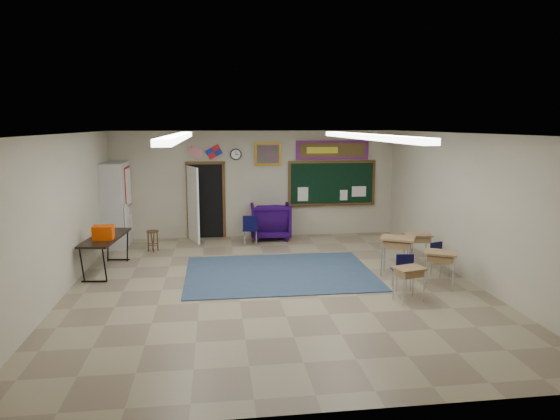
{
  "coord_description": "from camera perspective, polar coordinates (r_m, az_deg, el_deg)",
  "views": [
    {
      "loc": [
        -1.13,
        -9.5,
        3.18
      ],
      "look_at": [
        0.3,
        1.5,
        1.27
      ],
      "focal_mm": 32.0,
      "sensor_mm": 36.0,
      "label": 1
    }
  ],
  "objects": [
    {
      "name": "floor",
      "position": [
        10.08,
        -0.63,
        -8.6
      ],
      "size": [
        9.0,
        9.0,
        0.0
      ],
      "primitive_type": "plane",
      "color": "gray",
      "rests_on": "ground"
    },
    {
      "name": "storage_cabinet",
      "position": [
        13.75,
        -18.16,
        0.6
      ],
      "size": [
        0.59,
        1.25,
        2.2
      ],
      "color": "#B3B2AE",
      "rests_on": "floor"
    },
    {
      "name": "folding_table",
      "position": [
        11.56,
        -19.25,
        -4.57
      ],
      "size": [
        0.82,
        1.92,
        1.06
      ],
      "rotation": [
        0.0,
        0.0,
        -0.11
      ],
      "color": "black",
      "rests_on": "floor"
    },
    {
      "name": "wingback_armchair",
      "position": [
        13.99,
        -1.12,
        -1.22
      ],
      "size": [
        1.13,
        1.16,
        1.01
      ],
      "primitive_type": "imported",
      "rotation": [
        0.0,
        0.0,
        3.1
      ],
      "color": "#1B0539",
      "rests_on": "floor"
    },
    {
      "name": "back_wall",
      "position": [
        14.14,
        -2.8,
        2.96
      ],
      "size": [
        8.0,
        0.04,
        3.0
      ],
      "primitive_type": "cube",
      "color": "#BCB399",
      "rests_on": "floor"
    },
    {
      "name": "chalkboard",
      "position": [
        14.45,
        5.95,
        2.92
      ],
      "size": [
        2.55,
        0.14,
        1.3
      ],
      "color": "#513517",
      "rests_on": "back_wall"
    },
    {
      "name": "bulletin_board",
      "position": [
        14.37,
        6.02,
        6.83
      ],
      "size": [
        2.1,
        0.05,
        0.55
      ],
      "color": "red",
      "rests_on": "back_wall"
    },
    {
      "name": "student_chair_desk_a",
      "position": [
        10.02,
        13.75,
        -6.77
      ],
      "size": [
        0.4,
        0.4,
        0.75
      ],
      "primitive_type": null,
      "rotation": [
        0.0,
        0.0,
        3.07
      ],
      "color": "black",
      "rests_on": "floor"
    },
    {
      "name": "wall_flags",
      "position": [
        13.96,
        -8.59,
        6.81
      ],
      "size": [
        1.16,
        0.06,
        0.7
      ],
      "primitive_type": null,
      "color": "red",
      "rests_on": "back_wall"
    },
    {
      "name": "wall_clock",
      "position": [
        14.0,
        -5.07,
        6.36
      ],
      "size": [
        0.32,
        0.05,
        0.32
      ],
      "color": "black",
      "rests_on": "back_wall"
    },
    {
      "name": "fluorescent_strips",
      "position": [
        9.57,
        -0.66,
        8.35
      ],
      "size": [
        3.86,
        6.0,
        0.1
      ],
      "primitive_type": null,
      "color": "white",
      "rests_on": "ceiling"
    },
    {
      "name": "ceiling",
      "position": [
        9.57,
        -0.66,
        8.71
      ],
      "size": [
        8.0,
        9.0,
        0.04
      ],
      "primitive_type": "cube",
      "color": "beige",
      "rests_on": "back_wall"
    },
    {
      "name": "wooden_stool",
      "position": [
        13.01,
        -14.33,
        -3.42
      ],
      "size": [
        0.3,
        0.3,
        0.53
      ],
      "color": "#523718",
      "rests_on": "floor"
    },
    {
      "name": "student_chair_reading",
      "position": [
        13.23,
        -3.4,
        -2.29
      ],
      "size": [
        0.46,
        0.46,
        0.83
      ],
      "primitive_type": null,
      "rotation": [
        0.0,
        0.0,
        3.03
      ],
      "color": "black",
      "rests_on": "floor"
    },
    {
      "name": "student_desk_front_right",
      "position": [
        11.83,
        15.42,
        -4.13
      ],
      "size": [
        0.66,
        0.54,
        0.72
      ],
      "rotation": [
        0.0,
        0.0,
        -0.15
      ],
      "color": "#A37E4C",
      "rests_on": "floor"
    },
    {
      "name": "front_wall",
      "position": [
        5.39,
        5.08,
        -8.41
      ],
      "size": [
        8.0,
        0.04,
        3.0
      ],
      "primitive_type": "cube",
      "color": "#BCB399",
      "rests_on": "floor"
    },
    {
      "name": "doorway",
      "position": [
        14.02,
        -8.86,
        0.97
      ],
      "size": [
        1.1,
        0.89,
        2.16
      ],
      "color": "black",
      "rests_on": "back_wall"
    },
    {
      "name": "student_desk_front_left",
      "position": [
        10.89,
        13.23,
        -4.92
      ],
      "size": [
        0.85,
        0.78,
        0.83
      ],
      "rotation": [
        0.0,
        0.0,
        -0.47
      ],
      "color": "#A37E4C",
      "rests_on": "floor"
    },
    {
      "name": "student_desk_back_left",
      "position": [
        9.43,
        14.5,
        -7.99
      ],
      "size": [
        0.6,
        0.51,
        0.63
      ],
      "rotation": [
        0.0,
        0.0,
        0.25
      ],
      "color": "#A37E4C",
      "rests_on": "floor"
    },
    {
      "name": "area_rug",
      "position": [
        10.86,
        -0.07,
        -7.19
      ],
      "size": [
        4.0,
        3.0,
        0.02
      ],
      "primitive_type": "cube",
      "color": "#2E4159",
      "rests_on": "floor"
    },
    {
      "name": "left_wall",
      "position": [
        10.06,
        -23.89,
        -0.67
      ],
      "size": [
        0.04,
        9.0,
        3.0
      ],
      "primitive_type": "cube",
      "color": "#BCB399",
      "rests_on": "floor"
    },
    {
      "name": "student_chair_desk_b",
      "position": [
        11.13,
        17.89,
        -5.42
      ],
      "size": [
        0.45,
        0.45,
        0.7
      ],
      "primitive_type": null,
      "rotation": [
        0.0,
        0.0,
        0.35
      ],
      "color": "black",
      "rests_on": "floor"
    },
    {
      "name": "framed_art_print",
      "position": [
        14.07,
        -1.39,
        6.41
      ],
      "size": [
        0.75,
        0.05,
        0.65
      ],
      "color": "#A57320",
      "rests_on": "back_wall"
    },
    {
      "name": "student_desk_back_right",
      "position": [
        10.3,
        17.83,
        -6.3
      ],
      "size": [
        0.76,
        0.7,
        0.73
      ],
      "rotation": [
        0.0,
        0.0,
        -0.5
      ],
      "color": "#A37E4C",
      "rests_on": "floor"
    },
    {
      "name": "right_wall",
      "position": [
        10.92,
        20.68,
        0.31
      ],
      "size": [
        0.04,
        9.0,
        3.0
      ],
      "primitive_type": "cube",
      "color": "#BCB399",
      "rests_on": "floor"
    }
  ]
}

